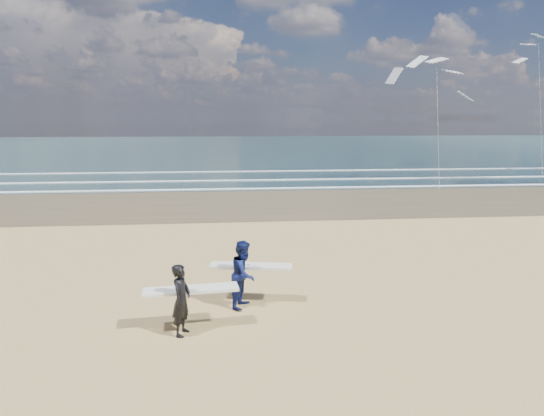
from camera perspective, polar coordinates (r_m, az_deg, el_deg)
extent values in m
cube|color=brown|center=(34.30, 26.70, 1.23)|extent=(220.00, 12.00, 0.01)
cube|color=#183035|center=(84.71, 6.81, 7.16)|extent=(220.00, 100.00, 0.02)
cube|color=white|center=(38.38, 22.91, 2.47)|extent=(220.00, 0.50, 0.05)
cube|color=white|center=(42.53, 19.90, 3.38)|extent=(220.00, 0.50, 0.05)
cube|color=white|center=(48.43, 16.60, 4.37)|extent=(220.00, 0.50, 0.05)
imported|color=black|center=(11.35, -10.61, -10.57)|extent=(0.56, 0.70, 1.67)
cube|color=white|center=(11.62, -9.49, -9.44)|extent=(2.24, 0.74, 0.07)
imported|color=#0D174C|center=(12.76, -3.31, -7.74)|extent=(0.97, 1.06, 1.78)
cube|color=white|center=(13.07, -2.50, -6.83)|extent=(2.26, 0.93, 0.07)
cube|color=slate|center=(35.87, 19.10, 2.21)|extent=(0.12, 0.12, 0.10)
cube|color=slate|center=(49.65, 29.22, 3.61)|extent=(0.12, 0.12, 0.10)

